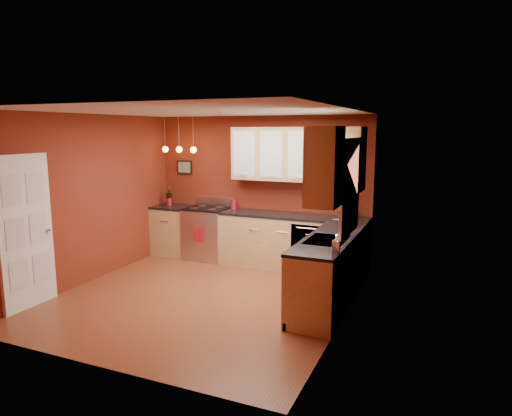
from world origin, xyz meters
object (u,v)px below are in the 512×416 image
at_px(red_canister, 234,204).
at_px(soap_pump, 336,243).
at_px(gas_range, 208,233).
at_px(sink, 327,242).
at_px(coffee_maker, 346,210).

xyz_separation_m(red_canister, soap_pump, (2.40, -2.20, 0.01)).
distance_m(gas_range, sink, 3.05).
bearing_deg(coffee_maker, soap_pump, -87.73).
bearing_deg(gas_range, soap_pump, -35.55).
bearing_deg(coffee_maker, gas_range, 176.07).
xyz_separation_m(gas_range, soap_pump, (2.87, -2.05, 0.56)).
bearing_deg(red_canister, soap_pump, -42.48).
xyz_separation_m(sink, soap_pump, (0.25, -0.55, 0.13)).
relative_size(gas_range, red_canister, 6.43).
relative_size(gas_range, sink, 1.59).
bearing_deg(red_canister, sink, -37.44).
height_order(red_canister, soap_pump, soap_pump).
xyz_separation_m(gas_range, red_canister, (0.47, 0.15, 0.55)).
height_order(coffee_maker, soap_pump, coffee_maker).
bearing_deg(gas_range, coffee_maker, 3.11).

